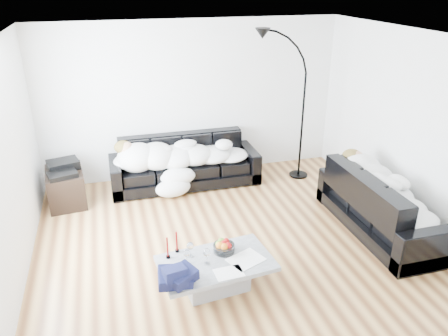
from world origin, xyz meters
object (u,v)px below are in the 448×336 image
object	(u,v)px
sofa_back	(185,162)
av_cabinet	(66,187)
sleeper_right	(385,188)
fruit_bowl	(224,246)
coffee_table	(216,275)
candle_left	(168,248)
shoes	(242,254)
sofa_right	(383,203)
candle_right	(177,242)
sleeper_back	(185,150)
wine_glass_c	(207,257)
floor_lamp	(303,115)
wine_glass_a	(190,250)
wine_glass_b	(187,257)
stereo	(63,167)

from	to	relation	value
sofa_back	av_cabinet	xyz separation A→B (m)	(-1.87, -0.17, -0.13)
sleeper_right	fruit_bowl	world-z (taller)	sleeper_right
coffee_table	candle_left	distance (m)	0.62
candle_left	shoes	xyz separation A→B (m)	(0.94, 0.26, -0.44)
sofa_right	candle_right	size ratio (longest dim) A/B	8.00
fruit_bowl	candle_right	bearing A→B (deg)	164.60
shoes	sofa_right	bearing A→B (deg)	-12.34
fruit_bowl	shoes	xyz separation A→B (m)	(0.32, 0.31, -0.38)
sleeper_back	wine_glass_c	size ratio (longest dim) A/B	10.80
sofa_right	floor_lamp	distance (m)	2.07
candle_left	av_cabinet	distance (m)	2.65
sofa_back	fruit_bowl	xyz separation A→B (m)	(-0.05, -2.57, 0.04)
wine_glass_a	candle_left	world-z (taller)	candle_left
wine_glass_b	floor_lamp	distance (m)	3.53
wine_glass_a	candle_right	bearing A→B (deg)	131.62
floor_lamp	wine_glass_b	bearing A→B (deg)	-148.05
av_cabinet	floor_lamp	world-z (taller)	floor_lamp
wine_glass_b	candle_right	size ratio (longest dim) A/B	0.67
shoes	av_cabinet	world-z (taller)	av_cabinet
shoes	floor_lamp	distance (m)	2.85
sofa_right	sleeper_right	world-z (taller)	sleeper_right
wine_glass_b	shoes	bearing A→B (deg)	28.51
candle_right	wine_glass_a	bearing A→B (deg)	-48.38
wine_glass_b	av_cabinet	world-z (taller)	wine_glass_b
wine_glass_a	candle_right	distance (m)	0.19
wine_glass_a	candle_left	distance (m)	0.25
av_cabinet	sleeper_right	bearing A→B (deg)	-31.03
wine_glass_b	av_cabinet	bearing A→B (deg)	118.78
sofa_back	candle_left	distance (m)	2.60
wine_glass_b	candle_left	distance (m)	0.24
sofa_back	wine_glass_c	xyz separation A→B (m)	(-0.28, -2.74, 0.06)
coffee_table	stereo	bearing A→B (deg)	123.46
wine_glass_b	candle_right	xyz separation A→B (m)	(-0.06, 0.25, 0.04)
fruit_bowl	candle_right	xyz separation A→B (m)	(-0.51, 0.14, 0.05)
coffee_table	fruit_bowl	size ratio (longest dim) A/B	5.07
candle_right	sofa_back	bearing A→B (deg)	77.10
sofa_right	stereo	distance (m)	4.61
fruit_bowl	stereo	size ratio (longest dim) A/B	0.55
av_cabinet	shoes	bearing A→B (deg)	-50.03
coffee_table	candle_right	bearing A→B (deg)	141.99
fruit_bowl	wine_glass_b	xyz separation A→B (m)	(-0.44, -0.11, 0.01)
sofa_back	sleeper_back	world-z (taller)	sleeper_back
coffee_table	fruit_bowl	bearing A→B (deg)	49.16
sofa_right	wine_glass_c	world-z (taller)	sofa_right
sofa_back	wine_glass_a	distance (m)	2.60
sleeper_back	sleeper_right	bearing A→B (deg)	-42.39
sleeper_right	wine_glass_b	world-z (taller)	sleeper_right
sofa_back	stereo	world-z (taller)	sofa_back
sofa_back	floor_lamp	distance (m)	2.09
coffee_table	wine_glass_a	size ratio (longest dim) A/B	6.61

